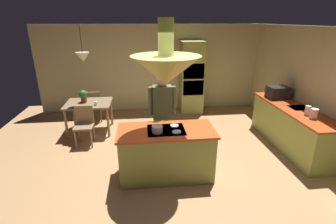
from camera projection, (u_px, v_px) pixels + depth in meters
ground at (165, 168)px, 4.71m from camera, size 8.16×8.16×0.00m
wall_back at (154, 68)px, 7.46m from camera, size 6.80×0.10×2.55m
wall_right at (323, 93)px, 4.97m from camera, size 0.10×7.20×2.55m
kitchen_island at (166, 153)px, 4.36m from camera, size 1.67×0.80×0.93m
counter_run_right at (291, 127)px, 5.40m from camera, size 0.73×2.42×0.91m
oven_tower at (192, 78)px, 7.28m from camera, size 0.66×0.62×2.10m
dining_table at (89, 106)px, 6.06m from camera, size 1.09×0.86×0.76m
person_at_island at (162, 111)px, 4.79m from camera, size 0.53×0.23×1.72m
range_hood at (166, 68)px, 3.83m from camera, size 1.10×1.10×1.00m
pendant_light_over_table at (83, 57)px, 5.64m from camera, size 0.32×0.32×0.82m
chair_facing_island at (84, 123)px, 5.51m from camera, size 0.40×0.40×0.87m
chair_by_back_wall at (94, 104)px, 6.72m from camera, size 0.40×0.40×0.87m
potted_plant_on_table at (83, 95)px, 6.01m from camera, size 0.20×0.20×0.30m
cup_on_table at (96, 103)px, 5.83m from camera, size 0.07×0.07×0.09m
canister_flour at (314, 114)px, 4.65m from camera, size 0.14×0.14×0.19m
canister_sugar at (308, 110)px, 4.82m from camera, size 0.11×0.11×0.19m
microwave_on_counter at (278, 92)px, 5.86m from camera, size 0.46×0.36×0.28m
cooking_pot_on_cooktop at (157, 129)px, 4.03m from camera, size 0.18×0.18×0.12m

